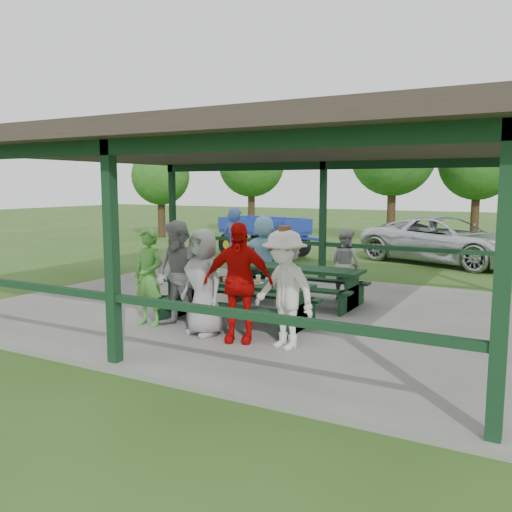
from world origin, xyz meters
The scene contains 20 objects.
ground centered at (0.00, 0.00, 0.00)m, with size 90.00×90.00×0.00m, color #2E4E18.
concrete_slab centered at (0.00, 0.00, 0.05)m, with size 10.00×8.00×0.10m, color slate.
pavilion_structure centered at (0.00, 0.00, 3.17)m, with size 10.60×8.60×3.24m.
picnic_table_near centered at (0.39, -1.20, 0.58)m, with size 2.73×1.39×0.75m.
picnic_table_far centered at (0.67, 0.80, 0.58)m, with size 2.66×1.39×0.75m.
table_setting centered at (0.46, -1.18, 0.88)m, with size 2.34×0.45×0.10m.
contestant_green centered at (-0.86, -2.03, 0.94)m, with size 0.61×0.40×1.68m, color #4C9937.
contestant_grey_left centered at (-0.28, -1.96, 1.01)m, with size 0.89×0.69×1.83m, color gray.
contestant_grey_mid centered at (0.30, -2.09, 0.96)m, with size 0.84×0.55×1.73m, color #949497.
contestant_red centered at (0.98, -2.13, 1.03)m, with size 1.09×0.45×1.86m, color red.
contestant_white_fedora centered at (1.76, -2.10, 0.99)m, with size 1.29×0.99×1.82m.
spectator_lblue centered at (-0.52, 1.58, 0.97)m, with size 1.61×0.51×1.74m, color #9CD2F1.
spectator_blue centered at (-1.62, 2.12, 1.04)m, with size 0.68×0.45×1.87m, color #3D56A0.
spectator_grey centered at (1.37, 1.66, 0.85)m, with size 0.72×0.56×1.49m, color gray.
pickup_truck centered at (2.23, 8.87, 0.75)m, with size 2.47×5.37×1.49m, color silver.
farm_trailer centered at (-3.73, 7.64, 0.73)m, with size 4.24×2.48×1.47m.
tree_far_left centered at (-8.58, 15.38, 3.56)m, with size 3.37×3.37×5.26m.
tree_left centered at (-0.95, 14.09, 3.82)m, with size 3.61×3.61×5.64m.
tree_mid centered at (2.18, 16.18, 3.48)m, with size 3.30×3.30×5.15m.
tree_edge_left centered at (-11.44, 11.59, 2.91)m, with size 2.77×2.77×4.32m.
Camera 1 is at (5.17, -9.19, 2.52)m, focal length 38.00 mm.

